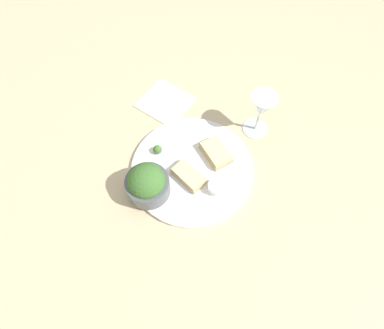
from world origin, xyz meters
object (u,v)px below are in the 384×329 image
Objects in this scene: wine_glass at (262,108)px; napkin at (165,102)px; cheese_toast_near at (216,152)px; cheese_toast_far at (189,176)px; sauce_ramekin at (216,187)px; salad_bowl at (147,184)px.

wine_glass is 0.87× the size of napkin.
cheese_toast_far is at bearing -109.04° from cheese_toast_near.
cheese_toast_near is at bearing -24.66° from napkin.
wine_glass is at bearing 85.87° from sauce_ramekin.
cheese_toast_far is 0.29m from napkin.
salad_bowl is 1.03× the size of cheese_toast_near.
sauce_ramekin is (0.16, 0.09, -0.03)m from salad_bowl.
sauce_ramekin is 0.35m from napkin.
cheese_toast_far is at bearing -46.60° from napkin.
wine_glass is (0.02, 0.25, 0.07)m from sauce_ramekin.
napkin is at bearing -172.20° from wine_glass.
sauce_ramekin is at bearing -94.13° from wine_glass.
salad_bowl is at bearing -67.60° from napkin.
sauce_ramekin is 0.43× the size of cheese_toast_far.
wine_glass reaches higher than cheese_toast_far.
cheese_toast_near reaches higher than napkin.
napkin is (-0.12, 0.29, -0.06)m from salad_bowl.
wine_glass reaches higher than cheese_toast_near.
cheese_toast_near is 0.11m from cheese_toast_far.
salad_bowl is at bearing -151.35° from sauce_ramekin.
salad_bowl reaches higher than napkin.
sauce_ramekin is 0.31× the size of wine_glass.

